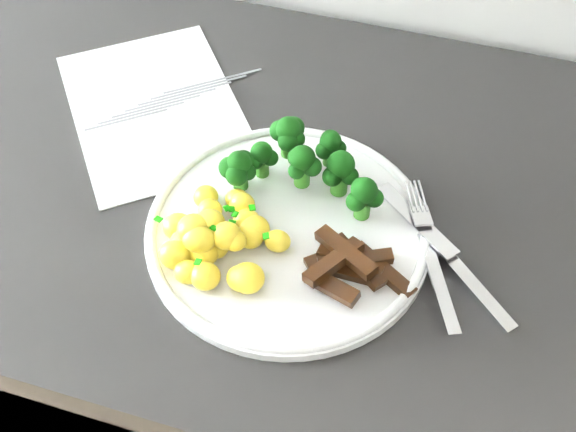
% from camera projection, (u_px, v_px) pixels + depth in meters
% --- Properties ---
extents(counter, '(2.40, 0.60, 0.90)m').
position_uv_depth(counter, '(242.00, 360.00, 1.15)').
color(counter, black).
rests_on(counter, ground).
extents(recipe_paper, '(0.32, 0.33, 0.00)m').
position_uv_depth(recipe_paper, '(155.00, 107.00, 0.86)').
color(recipe_paper, white).
rests_on(recipe_paper, counter).
extents(plate, '(0.29, 0.29, 0.02)m').
position_uv_depth(plate, '(288.00, 229.00, 0.74)').
color(plate, white).
rests_on(plate, counter).
extents(broccoli, '(0.17, 0.10, 0.06)m').
position_uv_depth(broccoli, '(302.00, 161.00, 0.75)').
color(broccoli, '#276317').
rests_on(broccoli, plate).
extents(potatoes, '(0.13, 0.13, 0.05)m').
position_uv_depth(potatoes, '(215.00, 239.00, 0.71)').
color(potatoes, '#FFE741').
rests_on(potatoes, plate).
extents(beef_strips, '(0.11, 0.08, 0.03)m').
position_uv_depth(beef_strips, '(348.00, 264.00, 0.69)').
color(beef_strips, black).
rests_on(beef_strips, plate).
extents(fork, '(0.08, 0.18, 0.02)m').
position_uv_depth(fork, '(432.00, 259.00, 0.70)').
color(fork, silver).
rests_on(fork, plate).
extents(knife, '(0.16, 0.15, 0.02)m').
position_uv_depth(knife, '(460.00, 271.00, 0.70)').
color(knife, silver).
rests_on(knife, plate).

